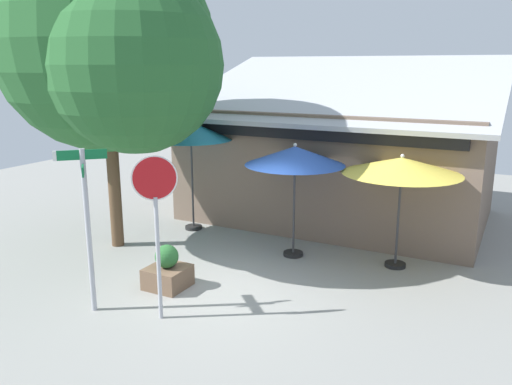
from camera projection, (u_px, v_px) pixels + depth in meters
name	position (u px, v px, depth m)	size (l,w,h in m)	color
ground_plane	(222.00, 287.00, 10.06)	(28.00, 28.00, 0.10)	gray
cafe_building	(339.00, 159.00, 14.40)	(8.23, 5.57, 4.43)	#705B4C
street_sign_post	(87.00, 215.00, 8.61)	(0.62, 0.62, 2.84)	#A8AAB2
stop_sign	(156.00, 208.00, 8.28)	(0.57, 0.48, 2.78)	#A8AAB2
patio_umbrella_teal_left	(191.00, 132.00, 12.89)	(2.06, 2.06, 2.86)	black
patio_umbrella_royal_blue_center	(295.00, 157.00, 11.07)	(2.16, 2.16, 2.54)	black
patio_umbrella_mustard_right	(402.00, 167.00, 10.45)	(2.41, 2.41, 2.41)	black
shade_tree	(113.00, 49.00, 10.89)	(5.43, 4.74, 7.00)	brown
sidewalk_planter	(167.00, 271.00, 9.87)	(0.74, 0.74, 0.85)	brown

